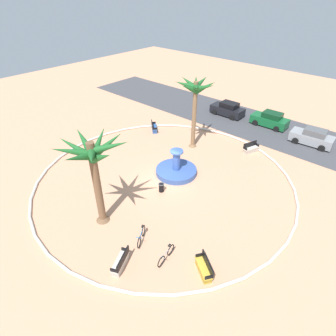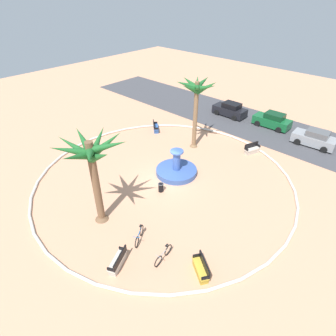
# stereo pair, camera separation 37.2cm
# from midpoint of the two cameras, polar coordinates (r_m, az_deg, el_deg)

# --- Properties ---
(ground_plane) EXTENTS (80.00, 80.00, 0.00)m
(ground_plane) POSITION_cam_midpoint_polar(r_m,az_deg,el_deg) (23.32, -0.30, -2.43)
(ground_plane) COLOR tan
(plaza_curb) EXTENTS (20.87, 20.87, 0.20)m
(plaza_curb) POSITION_cam_midpoint_polar(r_m,az_deg,el_deg) (23.26, -0.30, -2.23)
(plaza_curb) COLOR silver
(plaza_curb) RESTS_ON ground
(street_asphalt) EXTENTS (48.00, 8.00, 0.03)m
(street_asphalt) POSITION_cam_midpoint_polar(r_m,az_deg,el_deg) (34.21, 17.11, 8.53)
(street_asphalt) COLOR #424247
(street_asphalt) RESTS_ON ground
(fountain) EXTENTS (3.46, 3.46, 2.24)m
(fountain) POSITION_cam_midpoint_polar(r_m,az_deg,el_deg) (23.93, 2.17, -0.48)
(fountain) COLOR #38569E
(fountain) RESTS_ON ground
(palm_tree_near_fountain) EXTENTS (4.39, 4.39, 6.34)m
(palm_tree_near_fountain) POSITION_cam_midpoint_polar(r_m,az_deg,el_deg) (17.33, -14.63, 1.71)
(palm_tree_near_fountain) COLOR brown
(palm_tree_near_fountain) RESTS_ON ground
(palm_tree_by_curb) EXTENTS (3.81, 3.79, 6.71)m
(palm_tree_by_curb) POSITION_cam_midpoint_polar(r_m,az_deg,el_deg) (26.04, 6.22, 14.66)
(palm_tree_by_curb) COLOR brown
(palm_tree_by_curb) RESTS_ON ground
(bench_east) EXTENTS (1.61, 1.31, 1.00)m
(bench_east) POSITION_cam_midpoint_polar(r_m,az_deg,el_deg) (16.81, 7.36, -19.67)
(bench_east) COLOR gold
(bench_east) RESTS_ON ground
(bench_west) EXTENTS (1.14, 1.66, 1.00)m
(bench_west) POSITION_cam_midpoint_polar(r_m,az_deg,el_deg) (17.20, -9.48, -18.25)
(bench_west) COLOR beige
(bench_west) RESTS_ON ground
(bench_north) EXTENTS (1.01, 1.68, 1.00)m
(bench_north) POSITION_cam_midpoint_polar(r_m,az_deg,el_deg) (28.03, 16.99, 3.56)
(bench_north) COLOR beige
(bench_north) RESTS_ON ground
(bench_southeast) EXTENTS (1.54, 1.42, 1.00)m
(bench_southeast) POSITION_cam_midpoint_polar(r_m,az_deg,el_deg) (31.07, -2.19, 8.14)
(bench_southeast) COLOR #335BA8
(bench_southeast) RESTS_ON ground
(trash_bin) EXTENTS (0.46, 0.46, 0.73)m
(trash_bin) POSITION_cam_midpoint_polar(r_m,az_deg,el_deg) (21.91, -0.97, -3.91)
(trash_bin) COLOR black
(trash_bin) RESTS_ON ground
(bicycle_red_frame) EXTENTS (0.93, 1.51, 0.94)m
(bicycle_red_frame) POSITION_cam_midpoint_polar(r_m,az_deg,el_deg) (18.29, -5.25, -13.49)
(bicycle_red_frame) COLOR black
(bicycle_red_frame) RESTS_ON ground
(bicycle_by_lamppost) EXTENTS (0.44, 1.71, 0.94)m
(bicycle_by_lamppost) POSITION_cam_midpoint_polar(r_m,az_deg,el_deg) (17.23, -0.30, -17.25)
(bicycle_by_lamppost) COLOR black
(bicycle_by_lamppost) RESTS_ON ground
(parked_car_leftmost) EXTENTS (4.01, 1.93, 1.67)m
(parked_car_leftmost) POSITION_cam_midpoint_polar(r_m,az_deg,el_deg) (35.43, 12.73, 11.43)
(parked_car_leftmost) COLOR black
(parked_car_leftmost) RESTS_ON ground
(parked_car_second) EXTENTS (4.03, 1.97, 1.67)m
(parked_car_second) POSITION_cam_midpoint_polar(r_m,az_deg,el_deg) (33.84, 20.66, 8.98)
(parked_car_second) COLOR #145B2D
(parked_car_second) RESTS_ON ground
(parked_car_third) EXTENTS (4.10, 2.11, 1.67)m
(parked_car_third) POSITION_cam_midpoint_polar(r_m,az_deg,el_deg) (31.49, 27.85, 5.30)
(parked_car_third) COLOR gray
(parked_car_third) RESTS_ON ground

